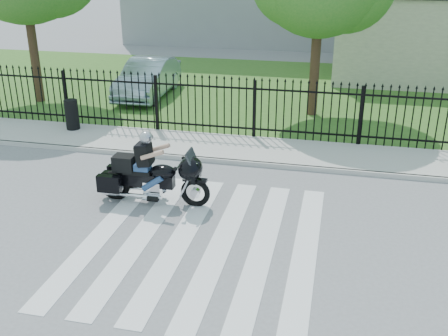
# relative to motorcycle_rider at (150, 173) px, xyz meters

# --- Properties ---
(ground) EXTENTS (120.00, 120.00, 0.00)m
(ground) POSITION_rel_motorcycle_rider_xyz_m (1.53, -1.42, -0.69)
(ground) COLOR slate
(ground) RESTS_ON ground
(crosswalk) EXTENTS (5.00, 5.50, 0.01)m
(crosswalk) POSITION_rel_motorcycle_rider_xyz_m (1.53, -1.42, -0.69)
(crosswalk) COLOR silver
(crosswalk) RESTS_ON ground
(sidewalk) EXTENTS (40.00, 2.00, 0.12)m
(sidewalk) POSITION_rel_motorcycle_rider_xyz_m (1.53, 3.58, -0.63)
(sidewalk) COLOR #ADAAA3
(sidewalk) RESTS_ON ground
(curb) EXTENTS (40.00, 0.12, 0.12)m
(curb) POSITION_rel_motorcycle_rider_xyz_m (1.53, 2.58, -0.63)
(curb) COLOR #ADAAA3
(curb) RESTS_ON ground
(grass_strip) EXTENTS (40.00, 12.00, 0.02)m
(grass_strip) POSITION_rel_motorcycle_rider_xyz_m (1.53, 10.58, -0.68)
(grass_strip) COLOR #315D1F
(grass_strip) RESTS_ON ground
(iron_fence) EXTENTS (26.00, 0.04, 1.80)m
(iron_fence) POSITION_rel_motorcycle_rider_xyz_m (1.53, 4.58, 0.21)
(iron_fence) COLOR black
(iron_fence) RESTS_ON ground
(motorcycle_rider) EXTENTS (2.56, 0.76, 1.69)m
(motorcycle_rider) POSITION_rel_motorcycle_rider_xyz_m (0.00, 0.00, 0.00)
(motorcycle_rider) COLOR black
(motorcycle_rider) RESTS_ON ground
(parked_car) EXTENTS (1.64, 4.31, 1.40)m
(parked_car) POSITION_rel_motorcycle_rider_xyz_m (-3.27, 8.64, 0.03)
(parked_car) COLOR #8BA3AF
(parked_car) RESTS_ON grass_strip
(litter_bin) EXTENTS (0.52, 0.52, 0.92)m
(litter_bin) POSITION_rel_motorcycle_rider_xyz_m (-4.02, 4.04, -0.12)
(litter_bin) COLOR black
(litter_bin) RESTS_ON sidewalk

